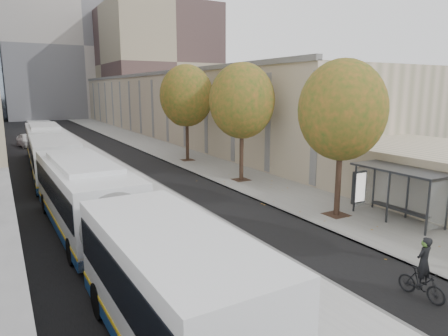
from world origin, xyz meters
TOP-DOWN VIEW (x-y plane):
  - bus_platform at (-3.88, 35.00)m, footprint 4.25×150.00m
  - sidewalk at (4.12, 35.00)m, footprint 4.75×150.00m
  - building_tan at (15.50, 64.00)m, footprint 18.00×92.00m
  - building_far_block at (6.00, 96.00)m, footprint 30.00×18.00m
  - bus_shelter at (5.69, 10.96)m, footprint 1.90×4.40m
  - tree_c at (3.60, 13.00)m, footprint 4.20×4.20m
  - tree_d at (3.60, 22.00)m, footprint 4.40×4.40m
  - tree_e at (3.60, 31.00)m, footprint 4.60×4.60m
  - bus_near at (-7.59, 12.98)m, footprint 3.13×18.28m
  - bus_far at (-7.50, 32.37)m, footprint 3.39×18.57m
  - cyclist at (-0.01, 5.89)m, footprint 0.58×1.55m
  - distant_car at (-8.06, 47.87)m, footprint 2.41×4.54m

SIDE VIEW (x-z plane):
  - sidewalk at x=4.12m, z-range 0.00..0.08m
  - bus_platform at x=-3.88m, z-range 0.00..0.15m
  - cyclist at x=-0.01m, z-range -0.25..1.70m
  - distant_car at x=-8.06m, z-range 0.00..1.47m
  - bus_near at x=-7.59m, z-range 0.14..3.18m
  - bus_far at x=-7.50m, z-range 0.14..3.22m
  - bus_shelter at x=5.69m, z-range 0.92..3.45m
  - building_tan at x=15.50m, z-range 0.00..8.00m
  - tree_c at x=3.60m, z-range 1.61..8.89m
  - tree_d at x=3.60m, z-range 1.67..9.27m
  - tree_e at x=3.60m, z-range 1.73..9.64m
  - building_far_block at x=6.00m, z-range 0.00..30.00m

